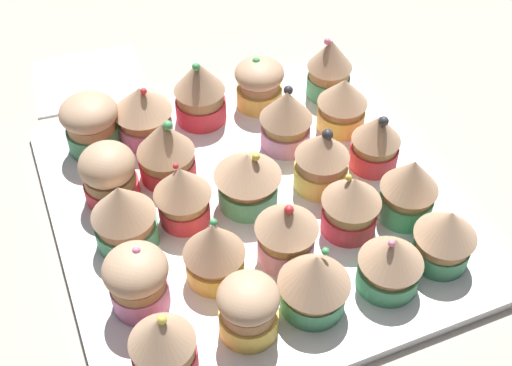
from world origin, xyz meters
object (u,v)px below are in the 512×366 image
at_px(cupcake_2, 124,216).
at_px(cupcake_16, 321,159).
at_px(cupcake_7, 182,193).
at_px(cupcake_17, 351,203).
at_px(cupcake_20, 342,103).
at_px(cupcake_1, 109,174).
at_px(cupcake_6, 166,150).
at_px(napkin, 86,79).
at_px(cupcake_12, 289,230).
at_px(cupcake_23, 445,236).
at_px(cupcake_13, 319,279).
at_px(cupcake_22, 409,188).
at_px(cupcake_18, 391,262).
at_px(baking_tray, 256,207).
at_px(cupcake_3, 137,279).
at_px(cupcake_4, 163,344).
at_px(cupcake_8, 214,250).
at_px(cupcake_15, 286,118).
at_px(cupcake_19, 330,67).
at_px(cupcake_10, 200,91).
at_px(cupcake_9, 248,308).
at_px(cupcake_5, 143,112).
at_px(cupcake_14, 259,83).
at_px(cupcake_21, 376,141).

bearing_deg(cupcake_2, cupcake_16, 90.64).
bearing_deg(cupcake_16, cupcake_7, -92.59).
height_order(cupcake_17, cupcake_20, cupcake_17).
distance_m(cupcake_1, cupcake_17, 0.25).
distance_m(cupcake_6, napkin, 0.22).
bearing_deg(cupcake_7, cupcake_12, 43.04).
relative_size(cupcake_17, cupcake_20, 1.08).
distance_m(cupcake_23, napkin, 0.50).
height_order(cupcake_23, napkin, cupcake_23).
bearing_deg(cupcake_13, cupcake_1, -145.12).
relative_size(cupcake_16, cupcake_22, 1.01).
distance_m(cupcake_12, cupcake_18, 0.10).
relative_size(baking_tray, cupcake_3, 5.68).
bearing_deg(cupcake_13, cupcake_4, -86.46).
distance_m(cupcake_8, cupcake_22, 0.21).
height_order(cupcake_13, cupcake_15, cupcake_15).
bearing_deg(cupcake_19, cupcake_1, -76.04).
xyz_separation_m(cupcake_10, cupcake_12, (0.23, 0.01, -0.00)).
bearing_deg(napkin, cupcake_1, -4.50).
height_order(cupcake_10, cupcake_22, cupcake_10).
xyz_separation_m(cupcake_15, cupcake_17, (0.14, 0.01, -0.00)).
height_order(cupcake_4, cupcake_22, cupcake_22).
height_order(cupcake_12, cupcake_17, cupcake_12).
bearing_deg(cupcake_9, napkin, -172.66).
bearing_deg(baking_tray, cupcake_23, 45.16).
xyz_separation_m(cupcake_8, cupcake_12, (0.00, 0.07, 0.00)).
height_order(cupcake_5, cupcake_17, same).
relative_size(cupcake_3, cupcake_23, 1.05).
bearing_deg(cupcake_23, cupcake_14, -166.07).
relative_size(cupcake_4, cupcake_10, 0.89).
bearing_deg(cupcake_6, cupcake_22, 54.85).
xyz_separation_m(cupcake_17, cupcake_23, (0.07, 0.06, -0.00)).
bearing_deg(cupcake_12, cupcake_6, -153.43).
bearing_deg(cupcake_21, cupcake_23, -2.27).
bearing_deg(cupcake_20, cupcake_23, -0.41).
relative_size(cupcake_4, cupcake_6, 0.95).
bearing_deg(cupcake_22, cupcake_23, 0.79).
bearing_deg(cupcake_8, cupcake_9, 6.25).
relative_size(cupcake_4, cupcake_19, 0.92).
bearing_deg(napkin, cupcake_2, -3.59).
bearing_deg(cupcake_12, cupcake_3, -90.25).
bearing_deg(baking_tray, cupcake_7, -95.97).
bearing_deg(cupcake_12, cupcake_20, 138.55).
xyz_separation_m(cupcake_5, cupcake_9, (0.28, 0.01, -0.00)).
height_order(baking_tray, cupcake_12, cupcake_12).
distance_m(cupcake_2, cupcake_14, 0.25).
bearing_deg(cupcake_9, cupcake_2, -151.78).
bearing_deg(cupcake_10, cupcake_8, -15.62).
bearing_deg(cupcake_18, cupcake_17, -178.72).
relative_size(cupcake_12, cupcake_15, 0.96).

